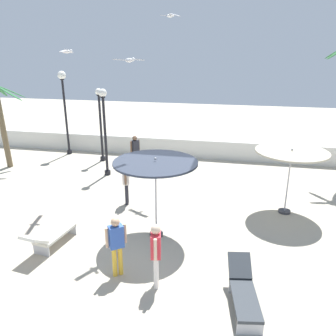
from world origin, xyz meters
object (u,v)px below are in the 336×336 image
Objects in this scene: patio_umbrella_2 at (155,166)px; guest_2 at (135,149)px; lamp_post_0 at (100,119)px; seagull_1 at (67,51)px; lounge_chair_0 at (244,290)px; guest_0 at (156,250)px; guest_3 at (116,241)px; lounge_chair_1 at (50,236)px; patio_umbrella_3 at (291,155)px; guest_1 at (126,180)px; lamp_post_2 at (64,99)px; seagull_2 at (130,60)px; lamp_post_1 at (105,124)px; seagull_0 at (170,16)px.

patio_umbrella_2 reaches higher than guest_2.
seagull_1 reaches higher than lamp_post_0.
guest_0 is at bearing 173.96° from lounge_chair_0.
guest_2 is at bearing 103.81° from guest_3.
guest_3 reaches higher than lounge_chair_1.
patio_umbrella_3 is 1.49× the size of guest_1.
seagull_1 is (3.14, -5.20, 2.49)m from lamp_post_2.
lamp_post_0 is 3.62× the size of seagull_2.
lounge_chair_1 is (0.65, -6.26, -2.04)m from lamp_post_1.
guest_0 is at bearing -16.48° from lounge_chair_1.
lamp_post_2 is at bearing 130.26° from seagull_2.
guest_1 is 0.98× the size of guest_3.
guest_3 is 8.93m from seagull_0.
seagull_0 is at bearing -25.20° from lamp_post_2.
patio_umbrella_3 is 6.91m from seagull_0.
seagull_2 reaches higher than lamp_post_1.
lamp_post_1 is 2.04m from guest_2.
patio_umbrella_3 is 5.63m from lounge_chair_0.
patio_umbrella_2 is 1.58× the size of guest_1.
seagull_2 is (2.09, 1.78, 4.94)m from lounge_chair_1.
lamp_post_0 is at bearing 121.34° from guest_1.
seagull_0 is (-1.08, 7.00, 5.77)m from guest_0.
patio_umbrella_2 reaches higher than guest_3.
patio_umbrella_3 is 7.59m from guest_2.
seagull_1 reaches higher than lamp_post_2.
guest_0 is (-2.12, 0.22, 0.66)m from lounge_chair_0.
guest_3 is (3.06, -7.07, -1.42)m from lamp_post_1.
guest_0 is at bearing -11.55° from guest_3.
lamp_post_0 is 2.23× the size of guest_2.
seagull_0 is (2.42, 5.97, 6.43)m from lounge_chair_1.
guest_1 is 0.98× the size of guest_2.
seagull_1 reaches higher than lounge_chair_0.
guest_0 is at bearing -63.41° from seagull_2.
lounge_chair_0 is 1.13× the size of guest_0.
patio_umbrella_3 reaches higher than lounge_chair_0.
lamp_post_1 is 6.00m from seagull_2.
seagull_2 is (-3.53, 3.04, 4.94)m from lounge_chair_0.
guest_1 is at bearing 105.23° from guest_3.
lounge_chair_0 is (2.71, -2.61, -1.95)m from patio_umbrella_2.
lounge_chair_1 is (4.03, -9.00, -2.66)m from lamp_post_2.
patio_umbrella_2 is at bearing -32.79° from seagull_1.
seagull_0 is at bearing 89.90° from guest_3.
patio_umbrella_3 reaches higher than guest_2.
lamp_post_1 reaches higher than lamp_post_0.
lamp_post_0 is at bearing 153.56° from patio_umbrella_3.
lamp_post_2 is (-3.37, 2.75, 0.62)m from lamp_post_1.
seagull_2 is (3.79, -6.47, 3.13)m from lamp_post_0.
guest_3 is (-0.51, -2.17, -1.33)m from patio_umbrella_2.
patio_umbrella_2 is 8.29m from lamp_post_0.
patio_umbrella_3 is 12.29m from lamp_post_2.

